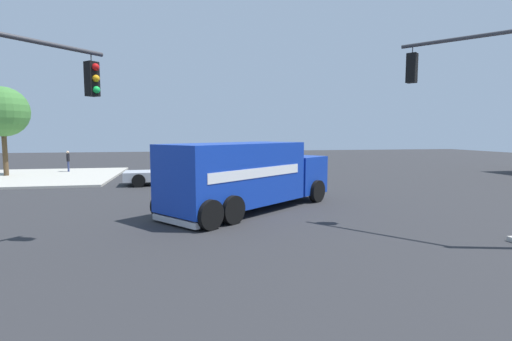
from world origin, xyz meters
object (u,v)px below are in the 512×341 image
delivery_truck (248,175)px  pedestrian_near_corner (68,160)px  shade_tree_near (2,112)px  pickup_silver (170,172)px

delivery_truck → pedestrian_near_corner: delivery_truck is taller
pedestrian_near_corner → shade_tree_near: bearing=-58.4°
delivery_truck → shade_tree_near: shade_tree_near is taller
delivery_truck → shade_tree_near: size_ratio=1.27×
pickup_silver → shade_tree_near: bearing=-116.8°
pickup_silver → pedestrian_near_corner: (-7.95, -7.96, 0.33)m
delivery_truck → pedestrian_near_corner: (-16.56, -11.34, -0.39)m
pickup_silver → pedestrian_near_corner: bearing=-135.0°
shade_tree_near → pickup_silver: bearing=63.2°
pickup_silver → pedestrian_near_corner: 11.26m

